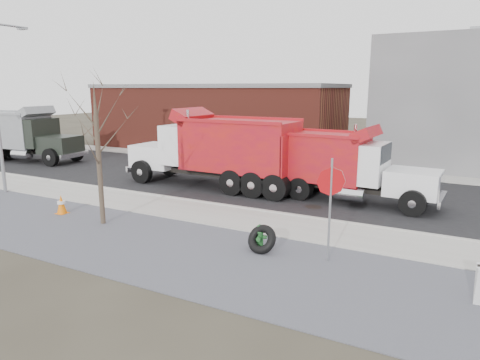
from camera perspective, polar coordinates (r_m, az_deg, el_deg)
The scene contains 16 objects.
ground at distance 16.77m, azimuth -3.59°, elevation -5.00°, with size 120.00×120.00×0.00m, color #383328.
gravel_verge at distance 14.07m, azimuth -11.10°, elevation -8.59°, with size 60.00×5.00×0.03m, color slate.
sidewalk at distance 16.97m, azimuth -3.15°, elevation -4.69°, with size 60.00×2.50×0.06m, color #9E9B93.
curb at distance 18.04m, azimuth -1.03°, elevation -3.56°, with size 60.00×0.15×0.11m, color #9E9B93.
road at distance 22.20m, azimuth 4.89°, elevation -0.71°, with size 60.00×9.40×0.02m, color black.
far_sidewalk at distance 27.44m, azimuth 9.55°, elevation 1.69°, with size 60.00×2.00×0.06m, color #9E9B93.
building_grey at distance 31.68m, azimuth 29.29°, elevation 8.94°, with size 12.00×10.00×8.00m.
building_brick at distance 35.82m, azimuth -3.17°, elevation 8.49°, with size 20.20×8.20×5.30m.
bare_tree at distance 16.10m, azimuth -18.52°, elevation 5.66°, with size 3.20×3.20×5.20m.
fire_hydrant at distance 13.46m, azimuth 2.64°, elevation -7.72°, with size 0.46×0.45×0.81m.
truck_tire at distance 13.22m, azimuth 2.93°, elevation -7.91°, with size 1.03×0.84×0.92m.
stop_sign at distance 12.27m, azimuth 11.99°, elevation -1.73°, with size 0.72×0.46×3.05m.
traffic_cone_near at distance 18.51m, azimuth -22.71°, elevation -3.04°, with size 0.41×0.41×0.78m.
dump_truck_red_a at distance 19.53m, azimuth 12.55°, elevation 2.32°, with size 8.32×2.73×3.34m.
dump_truck_red_b at distance 21.46m, azimuth -2.96°, elevation 4.22°, with size 9.32×2.78×3.89m.
dump_truck_grey at distance 33.17m, azimuth -27.12°, elevation 5.56°, with size 8.38×3.33×3.70m.
Camera 1 is at (8.38, -13.66, 4.95)m, focal length 32.00 mm.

